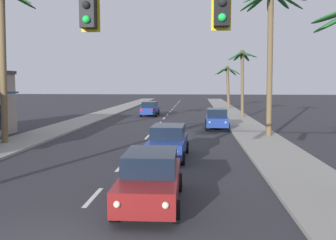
{
  "coord_description": "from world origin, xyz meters",
  "views": [
    {
      "loc": [
        3.42,
        -7.22,
        3.83
      ],
      "look_at": [
        2.2,
        8.0,
        2.2
      ],
      "focal_mm": 37.05,
      "sensor_mm": 36.0,
      "label": 1
    }
  ],
  "objects": [
    {
      "name": "palm_right_third",
      "position": [
        8.46,
        31.41,
        5.46
      ],
      "size": [
        3.22,
        3.24,
        7.41
      ],
      "color": "brown",
      "rests_on": "ground"
    },
    {
      "name": "palm_right_second",
      "position": [
        8.46,
        17.32,
        7.36
      ],
      "size": [
        4.35,
        4.78,
        10.33
      ],
      "color": "brown",
      "rests_on": "ground"
    },
    {
      "name": "sedan_parked_nearest_kerb",
      "position": [
        5.21,
        22.08,
        0.85
      ],
      "size": [
        2.04,
        4.49,
        1.68
      ],
      "color": "navy",
      "rests_on": "ground"
    },
    {
      "name": "sedan_third_in_queue",
      "position": [
        2.03,
        10.25,
        0.85
      ],
      "size": [
        2.07,
        4.5,
        1.68
      ],
      "color": "navy",
      "rests_on": "ground"
    },
    {
      "name": "sidewalk_left",
      "position": [
        -7.8,
        20.0,
        0.07
      ],
      "size": [
        3.2,
        110.0,
        0.14
      ],
      "primitive_type": "cube",
      "color": "gray",
      "rests_on": "ground"
    },
    {
      "name": "sidewalk_right",
      "position": [
        7.8,
        20.0,
        0.07
      ],
      "size": [
        3.2,
        110.0,
        0.14
      ],
      "primitive_type": "cube",
      "color": "gray",
      "rests_on": "ground"
    },
    {
      "name": "palm_right_farthest",
      "position": [
        8.19,
        45.49,
        4.51
      ],
      "size": [
        4.03,
        4.45,
        6.4
      ],
      "color": "brown",
      "rests_on": "ground"
    },
    {
      "name": "traffic_signal_mast",
      "position": [
        2.89,
        0.29,
        4.98
      ],
      "size": [
        11.52,
        0.41,
        6.84
      ],
      "color": "#2D2D33",
      "rests_on": "ground"
    },
    {
      "name": "sedan_lead_at_stop_bar",
      "position": [
        2.02,
        3.4,
        0.85
      ],
      "size": [
        2.02,
        4.48,
        1.68
      ],
      "color": "maroon",
      "rests_on": "ground"
    },
    {
      "name": "palm_left_second",
      "position": [
        -8.23,
        13.17,
        6.45
      ],
      "size": [
        4.02,
        3.74,
        9.64
      ],
      "color": "brown",
      "rests_on": "ground"
    },
    {
      "name": "lane_markings",
      "position": [
        0.46,
        20.28,
        0.0
      ],
      "size": [
        4.28,
        89.51,
        0.01
      ],
      "color": "silver",
      "rests_on": "ground"
    },
    {
      "name": "sedan_oncoming_far",
      "position": [
        -1.93,
        32.92,
        0.85
      ],
      "size": [
        1.96,
        4.46,
        1.68
      ],
      "color": "navy",
      "rests_on": "ground"
    }
  ]
}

